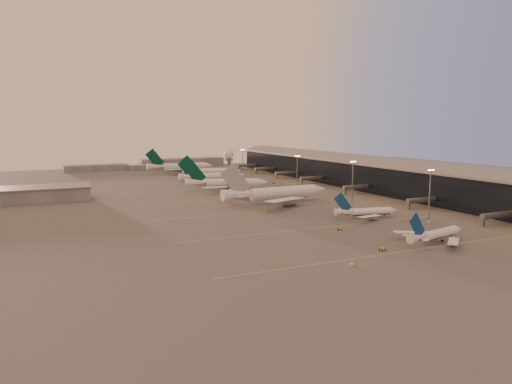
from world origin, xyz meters
name	(u,v)px	position (x,y,z in m)	size (l,w,h in m)	color
ground	(322,234)	(0.00, 0.00, 0.00)	(700.00, 700.00, 0.00)	#5F5D5D
taxiway_markings	(313,207)	(30.00, 56.00, 0.01)	(180.00, 185.25, 0.02)	#F0EA54
terminal	(367,173)	(107.88, 110.09, 10.52)	(57.00, 362.00, 23.04)	black
hangar	(16,195)	(-120.00, 140.00, 4.32)	(82.00, 27.00, 8.50)	slate
radar_tower	(229,162)	(5.00, 120.00, 20.95)	(6.40, 6.40, 31.10)	#585A5F
mast_a	(430,192)	(58.00, 0.00, 13.74)	(3.60, 0.56, 25.00)	#585A5F
mast_b	(353,180)	(55.00, 55.00, 13.74)	(3.60, 0.56, 25.00)	#585A5F
mast_c	(297,171)	(50.00, 110.00, 13.74)	(3.60, 0.56, 25.00)	#585A5F
mast_d	(243,162)	(48.00, 200.00, 13.74)	(3.60, 0.56, 25.00)	#585A5F
distant_horizon	(158,164)	(2.62, 325.14, 3.89)	(165.00, 37.50, 9.00)	slate
narrowbody_near	(436,236)	(31.82, -30.33, 2.69)	(33.62, 26.57, 13.27)	white
narrowbody_mid	(366,213)	(36.84, 18.62, 2.63)	(33.00, 26.10, 13.00)	white
widebody_white	(277,196)	(17.41, 75.64, 4.22)	(69.22, 55.33, 24.33)	white
greentail_a	(227,185)	(9.63, 136.43, 3.75)	(56.70, 45.13, 21.20)	white
greentail_b	(213,178)	(15.39, 182.64, 3.54)	(55.14, 44.57, 20.04)	white
greentail_c	(212,172)	(28.38, 223.83, 3.38)	(52.42, 42.06, 19.11)	white
greentail_d	(181,168)	(12.27, 267.98, 4.15)	(64.61, 52.18, 23.47)	white
gsv_truck_a	(352,263)	(-15.01, -41.40, 1.04)	(5.31, 4.01, 2.04)	silver
gsv_tug_near	(382,249)	(5.31, -31.36, 0.56)	(2.60, 3.99, 1.09)	gold
gsv_catering_a	(429,218)	(55.96, -2.51, 2.17)	(5.57, 3.09, 4.35)	silver
gsv_tug_mid	(340,229)	(10.36, 2.15, 0.51)	(3.95, 3.14, 0.98)	gold
gsv_truck_b	(379,206)	(59.10, 36.78, 1.09)	(5.59, 3.90, 2.13)	silver
gsv_truck_c	(267,209)	(1.17, 54.88, 0.96)	(4.88, 3.72, 1.88)	gold
gsv_catering_b	(343,195)	(61.89, 73.19, 2.31)	(6.01, 3.53, 4.62)	silver
gsv_tug_far	(269,196)	(23.78, 99.03, 0.46)	(3.39, 3.60, 0.89)	silver
gsv_truck_d	(180,194)	(-27.36, 123.50, 1.08)	(2.04, 5.26, 2.12)	silver
gsv_tug_hangar	(274,183)	(55.19, 155.31, 0.55)	(3.97, 2.69, 1.06)	gold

